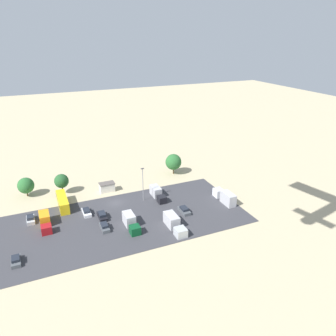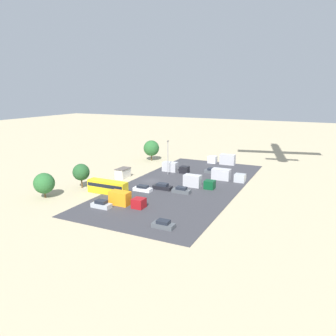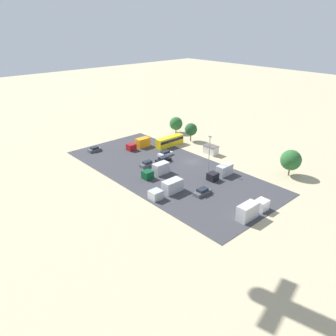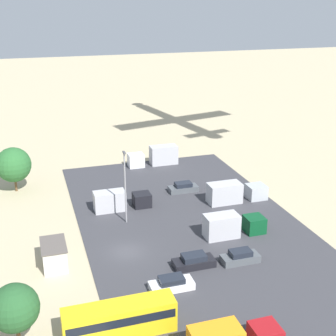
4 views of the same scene
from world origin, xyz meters
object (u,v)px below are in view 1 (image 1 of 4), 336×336
object	(u,v)px
parked_car_4	(31,219)
parked_truck_3	(45,221)
bus	(63,201)
parked_car_0	(16,261)
parked_truck_0	(225,197)
parked_truck_2	(157,193)
parked_truck_1	(131,222)
parked_car_5	(105,227)
parked_truck_4	(174,223)
shed_building	(107,187)
parked_car_2	(184,210)
parked_car_3	(87,212)
parked_car_1	(102,216)

from	to	relation	value
parked_car_4	parked_truck_3	bearing A→B (deg)	-48.72
bus	parked_car_0	xyz separation A→B (m)	(12.24, 21.01, -1.07)
parked_truck_0	parked_truck_2	world-z (taller)	parked_truck_0
parked_car_0	parked_truck_1	size ratio (longest dim) A/B	0.51
parked_car_0	parked_car_5	size ratio (longest dim) A/B	0.91
parked_truck_2	parked_truck_4	xyz separation A→B (m)	(2.39, 16.89, 0.07)
parked_truck_2	parked_truck_3	distance (m)	31.66
shed_building	parked_car_2	world-z (taller)	shed_building
shed_building	parked_truck_2	world-z (taller)	parked_truck_2
parked_truck_0	parked_truck_4	world-z (taller)	parked_truck_0
parked_truck_1	parked_truck_3	bearing A→B (deg)	-24.82
parked_car_3	parked_truck_2	xyz separation A→B (m)	(-20.96, -1.22, 0.72)
parked_car_5	parked_truck_1	size ratio (longest dim) A/B	0.56
parked_car_1	parked_car_3	xyz separation A→B (m)	(3.36, -3.74, -0.06)
bus	parked_truck_3	size ratio (longest dim) A/B	1.25
bus	parked_truck_1	world-z (taller)	bus
parked_car_1	parked_truck_0	xyz separation A→B (m)	(-34.36, 5.37, 0.90)
parked_car_2	parked_car_4	xyz separation A→B (m)	(38.22, -11.72, 0.05)
parked_car_0	parked_car_5	bearing A→B (deg)	-165.43
parked_car_4	parked_truck_2	xyz separation A→B (m)	(-34.85, 0.76, 0.63)
shed_building	parked_truck_2	distance (m)	16.08
shed_building	parked_car_1	xyz separation A→B (m)	(5.07, 15.04, -0.67)
parked_car_0	parked_truck_3	size ratio (longest dim) A/B	0.50
parked_car_5	parked_truck_3	bearing A→B (deg)	-29.13
parked_car_3	parked_car_4	bearing A→B (deg)	171.88
parked_car_1	parked_truck_0	distance (m)	34.79
parked_car_4	parked_car_5	bearing A→B (deg)	-34.00
shed_building	parked_truck_4	bearing A→B (deg)	110.60
parked_car_3	parked_truck_4	size ratio (longest dim) A/B	0.51
shed_building	parked_car_3	xyz separation A→B (m)	(8.43, 11.31, -0.73)
parked_car_0	parked_truck_1	xyz separation A→B (m)	(-26.42, -3.59, 0.78)
parked_car_4	parked_truck_0	size ratio (longest dim) A/B	0.47
shed_building	parked_car_2	bearing A→B (deg)	127.07
parked_car_2	parked_truck_4	size ratio (longest dim) A/B	0.51
parked_car_1	parked_truck_3	world-z (taller)	parked_truck_3
parked_car_1	parked_car_3	size ratio (longest dim) A/B	1.03
parked_car_3	parked_truck_2	world-z (taller)	parked_truck_2
bus	parked_truck_1	bearing A→B (deg)	129.14
parked_car_3	parked_car_4	xyz separation A→B (m)	(13.89, -1.98, 0.08)
parked_car_1	parked_car_3	bearing A→B (deg)	-48.00
parked_car_0	parked_car_5	xyz separation A→B (m)	(-20.15, -5.24, 0.03)
parked_truck_0	parked_car_2	bearing A→B (deg)	-177.30
parked_truck_2	parked_truck_3	xyz separation A→B (m)	(31.52, 3.03, 0.03)
parked_car_0	parked_car_1	size ratio (longest dim) A/B	0.85
parked_car_3	parked_truck_0	world-z (taller)	parked_truck_0
parked_car_1	parked_truck_2	bearing A→B (deg)	-164.27
shed_building	parked_car_5	size ratio (longest dim) A/B	1.04
parked_car_5	parked_truck_3	world-z (taller)	parked_truck_3
parked_car_5	parked_truck_4	xyz separation A→B (m)	(-15.91, 6.49, 0.75)
bus	parked_car_2	world-z (taller)	bus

